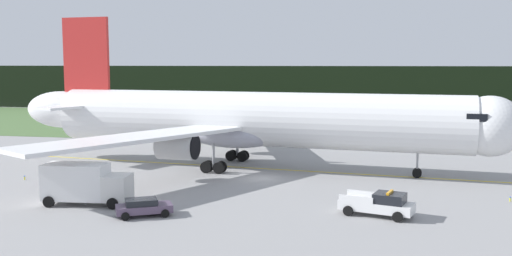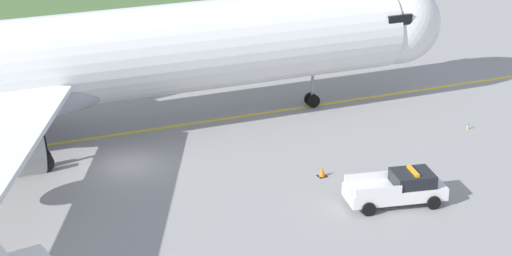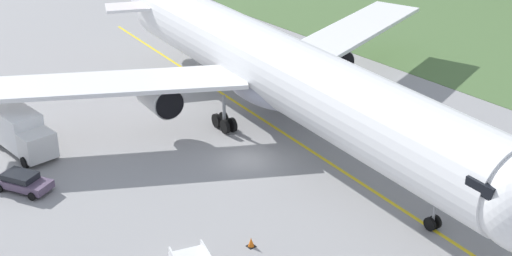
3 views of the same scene
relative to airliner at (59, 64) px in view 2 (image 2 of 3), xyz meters
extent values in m
plane|color=gray|center=(2.22, -5.21, -5.19)|extent=(320.00, 320.00, 0.00)
cube|color=yellow|center=(0.48, -0.05, -5.18)|extent=(70.31, 7.67, 0.01)
cylinder|color=white|center=(0.48, -0.05, 0.11)|extent=(44.52, 10.32, 5.75)
ellipsoid|color=white|center=(23.59, -2.47, 0.11)|extent=(6.89, 6.37, 5.75)
ellipsoid|color=#A5A7B8|center=(-1.72, 0.18, -1.47)|extent=(11.41, 7.13, 3.16)
cube|color=black|center=(22.24, -2.33, 1.12)|extent=(2.36, 5.62, 0.70)
cylinder|color=#AFAFAF|center=(-5.37, -8.11, -1.82)|extent=(3.91, 2.93, 2.56)
cylinder|color=black|center=(-3.50, -8.30, -1.82)|extent=(0.36, 2.35, 2.35)
cylinder|color=gray|center=(17.17, -1.80, -3.52)|extent=(0.20, 0.20, 2.43)
cylinder|color=black|center=(17.20, -1.54, -4.74)|extent=(0.92, 0.31, 0.90)
cylinder|color=black|center=(17.15, -2.06, -4.74)|extent=(0.92, 0.31, 0.90)
cylinder|color=gray|center=(-2.32, 4.00, -3.37)|extent=(0.28, 0.28, 2.43)
cylinder|color=black|center=(-1.66, 3.58, -4.59)|extent=(1.22, 0.42, 1.20)
cylinder|color=black|center=(-1.59, 4.27, -4.59)|extent=(1.22, 0.42, 1.20)
cylinder|color=black|center=(-3.05, 3.72, -4.59)|extent=(1.22, 0.42, 1.20)
cylinder|color=black|center=(-2.98, 4.42, -4.59)|extent=(1.22, 0.42, 1.20)
cylinder|color=gray|center=(-3.10, -3.43, -3.37)|extent=(0.28, 0.28, 2.43)
cylinder|color=black|center=(-2.37, -3.16, -4.59)|extent=(1.22, 0.42, 1.20)
cylinder|color=black|center=(-2.44, -3.85, -4.59)|extent=(1.22, 0.42, 1.20)
cylinder|color=black|center=(-3.76, -3.01, -4.59)|extent=(1.22, 0.42, 1.20)
cylinder|color=black|center=(-3.83, -3.71, -4.59)|extent=(1.22, 0.42, 1.20)
cube|color=silver|center=(13.07, -16.90, -4.46)|extent=(5.71, 3.43, 0.70)
cube|color=black|center=(14.00, -17.17, -3.76)|extent=(2.58, 2.38, 0.70)
cube|color=silver|center=(12.11, -15.62, -3.88)|extent=(2.50, 0.82, 0.45)
cube|color=silver|center=(11.57, -17.46, -3.88)|extent=(2.50, 0.82, 0.45)
cube|color=orange|center=(14.00, -17.17, -3.33)|extent=(0.59, 1.41, 0.16)
cylinder|color=black|center=(15.11, -16.43, -4.81)|extent=(0.80, 0.44, 0.76)
cylinder|color=black|center=(14.53, -18.40, -4.81)|extent=(0.80, 0.44, 0.76)
cylinder|color=black|center=(11.61, -15.41, -4.81)|extent=(0.80, 0.44, 0.76)
cylinder|color=black|center=(11.04, -17.38, -4.81)|extent=(0.80, 0.44, 0.76)
cube|color=black|center=(11.52, -12.05, -5.17)|extent=(0.49, 0.49, 0.03)
cone|color=orange|center=(11.52, -12.05, -4.86)|extent=(0.38, 0.38, 0.59)
cylinder|color=yellow|center=(23.82, -10.38, -5.04)|extent=(0.10, 0.10, 0.30)
sphere|color=blue|center=(23.82, -10.38, -4.83)|extent=(0.12, 0.12, 0.12)
camera|label=1|loc=(12.30, -58.81, 6.07)|focal=39.88mm
camera|label=2|loc=(-14.43, -51.94, 16.76)|focal=63.38mm
camera|label=3|loc=(39.47, -33.81, 19.54)|focal=48.77mm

